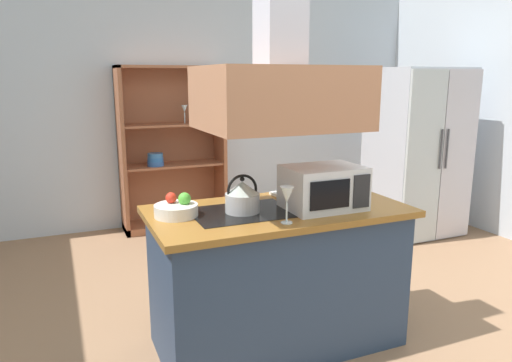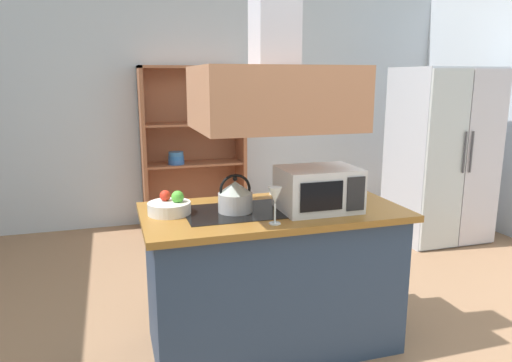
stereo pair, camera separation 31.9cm
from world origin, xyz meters
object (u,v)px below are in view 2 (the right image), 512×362
object	(u,v)px
dish_cabinet	(193,157)
wine_glass_on_counter	(275,197)
microwave	(318,189)
refrigerator	(441,155)
cutting_board	(300,195)
kettle	(235,196)
fruit_bowl	(170,207)

from	to	relation	value
dish_cabinet	wine_glass_on_counter	distance (m)	3.01
wine_glass_on_counter	microwave	bearing A→B (deg)	28.60
refrigerator	wine_glass_on_counter	size ratio (longest dim) A/B	8.65
refrigerator	dish_cabinet	xyz separation A→B (m)	(-2.39, 1.24, -0.10)
cutting_board	refrigerator	bearing A→B (deg)	30.41
kettle	fruit_bowl	xyz separation A→B (m)	(-0.38, 0.08, -0.05)
kettle	cutting_board	bearing A→B (deg)	25.63
dish_cabinet	fruit_bowl	xyz separation A→B (m)	(-0.58, -2.63, 0.15)
kettle	wine_glass_on_counter	distance (m)	0.33
cutting_board	fruit_bowl	xyz separation A→B (m)	(-0.89, -0.17, 0.03)
kettle	cutting_board	xyz separation A→B (m)	(0.51, 0.25, -0.09)
wine_glass_on_counter	fruit_bowl	xyz separation A→B (m)	(-0.52, 0.37, -0.11)
fruit_bowl	cutting_board	bearing A→B (deg)	10.84
cutting_board	dish_cabinet	bearing A→B (deg)	97.15
kettle	cutting_board	distance (m)	0.58
dish_cabinet	refrigerator	bearing A→B (deg)	-27.49
refrigerator	fruit_bowl	distance (m)	3.28
wine_glass_on_counter	kettle	bearing A→B (deg)	116.61
dish_cabinet	wine_glass_on_counter	xyz separation A→B (m)	(-0.06, -3.00, 0.26)
dish_cabinet	cutting_board	xyz separation A→B (m)	(0.31, -2.46, 0.11)
fruit_bowl	dish_cabinet	bearing A→B (deg)	77.54
kettle	fruit_bowl	distance (m)	0.39
refrigerator	kettle	bearing A→B (deg)	-150.51
microwave	cutting_board	bearing A→B (deg)	85.21
cutting_board	wine_glass_on_counter	size ratio (longest dim) A/B	1.65
microwave	kettle	bearing A→B (deg)	167.67
refrigerator	wine_glass_on_counter	bearing A→B (deg)	-144.31
dish_cabinet	kettle	distance (m)	2.72
microwave	fruit_bowl	bearing A→B (deg)	168.05
microwave	wine_glass_on_counter	size ratio (longest dim) A/B	2.23
microwave	wine_glass_on_counter	bearing A→B (deg)	-151.40
kettle	cutting_board	size ratio (longest dim) A/B	0.67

